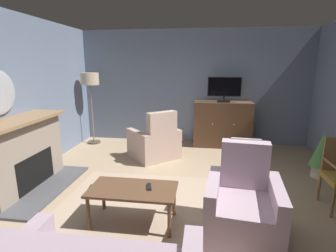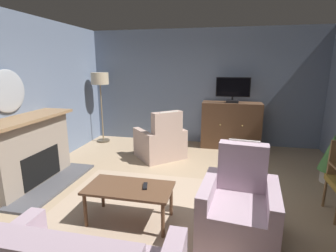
{
  "view_description": "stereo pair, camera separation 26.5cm",
  "coord_description": "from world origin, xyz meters",
  "views": [
    {
      "loc": [
        0.27,
        -3.29,
        1.95
      ],
      "look_at": [
        -0.22,
        0.25,
        1.1
      ],
      "focal_mm": 27.42,
      "sensor_mm": 36.0,
      "label": 1
    },
    {
      "loc": [
        0.53,
        -3.24,
        1.95
      ],
      "look_at": [
        -0.22,
        0.25,
        1.1
      ],
      "focal_mm": 27.42,
      "sensor_mm": 36.0,
      "label": 2
    }
  ],
  "objects": [
    {
      "name": "wall_back",
      "position": [
        0.0,
        3.24,
        1.4
      ],
      "size": [
        6.24,
        0.1,
        2.8
      ],
      "primitive_type": "cube",
      "color": "slate",
      "rests_on": "ground_plane"
    },
    {
      "name": "cat",
      "position": [
        -1.22,
        0.21,
        0.11
      ],
      "size": [
        0.42,
        0.68,
        0.23
      ],
      "color": "#2D2D33",
      "rests_on": "ground_plane"
    },
    {
      "name": "tv_cabinet",
      "position": [
        0.74,
        2.89,
        0.53
      ],
      "size": [
        1.37,
        0.51,
        1.1
      ],
      "color": "#402A1C",
      "rests_on": "ground_plane"
    },
    {
      "name": "fireplace",
      "position": [
        -2.54,
        0.18,
        0.55
      ],
      "size": [
        0.94,
        1.75,
        1.14
      ],
      "color": "#4C4C51",
      "rests_on": "ground_plane"
    },
    {
      "name": "floor_lamp",
      "position": [
        -2.48,
        2.69,
        1.49
      ],
      "size": [
        0.43,
        0.43,
        1.77
      ],
      "color": "#4C4233",
      "rests_on": "ground_plane"
    },
    {
      "name": "rug_central",
      "position": [
        -0.37,
        -0.05,
        0.01
      ],
      "size": [
        2.7,
        1.96,
        0.01
      ],
      "primitive_type": "cube",
      "color": "tan",
      "rests_on": "ground_plane"
    },
    {
      "name": "armchair_facing_sofa",
      "position": [
        -0.72,
        1.85,
        0.33
      ],
      "size": [
        1.21,
        1.2,
        1.06
      ],
      "color": "#BC9E8E",
      "rests_on": "ground_plane"
    },
    {
      "name": "coffee_table",
      "position": [
        -0.56,
        -0.5,
        0.42
      ],
      "size": [
        1.07,
        0.56,
        0.48
      ],
      "color": "brown",
      "rests_on": "ground_plane"
    },
    {
      "name": "ground_plane",
      "position": [
        0.0,
        0.0,
        -0.02
      ],
      "size": [
        6.24,
        6.98,
        0.04
      ],
      "primitive_type": "cube",
      "color": "tan"
    },
    {
      "name": "potted_plant_small_fern_corner",
      "position": [
        2.35,
        1.29,
        0.46
      ],
      "size": [
        0.39,
        0.39,
        0.83
      ],
      "color": "beige",
      "rests_on": "ground_plane"
    },
    {
      "name": "tv_remote",
      "position": [
        -0.36,
        -0.45,
        0.49
      ],
      "size": [
        0.09,
        0.18,
        0.02
      ],
      "primitive_type": "cube",
      "rotation": [
        0.0,
        0.0,
        1.82
      ],
      "color": "black",
      "rests_on": "coffee_table"
    },
    {
      "name": "armchair_by_fireplace",
      "position": [
        0.77,
        -0.5,
        0.34
      ],
      "size": [
        0.92,
        0.95,
        1.07
      ],
      "color": "#AD93A3",
      "rests_on": "ground_plane"
    },
    {
      "name": "television",
      "position": [
        0.74,
        2.84,
        1.41
      ],
      "size": [
        0.77,
        0.2,
        0.58
      ],
      "color": "black",
      "rests_on": "tv_cabinet"
    }
  ]
}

